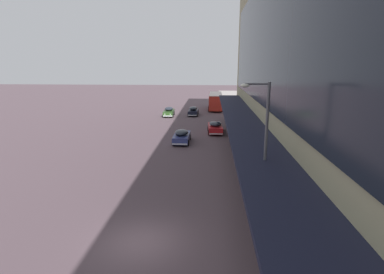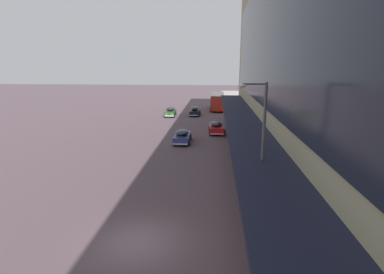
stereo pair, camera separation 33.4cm
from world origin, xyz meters
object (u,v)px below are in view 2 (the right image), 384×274
at_px(street_lamp, 260,147).
at_px(sedan_lead_near, 216,127).
at_px(pedestrian_at_kerb, 265,170).
at_px(sedan_oncoming_front, 171,112).
at_px(sedan_second_near, 182,136).
at_px(sedan_trailing_mid, 195,111).
at_px(transit_bus_kerbside_front, 217,100).

bearing_deg(street_lamp, sedan_lead_near, 95.17).
bearing_deg(pedestrian_at_kerb, sedan_oncoming_front, 110.89).
xyz_separation_m(sedan_second_near, pedestrian_at_kerb, (7.54, -12.08, 0.41)).
height_order(sedan_second_near, street_lamp, street_lamp).
bearing_deg(pedestrian_at_kerb, sedan_trailing_mid, 103.18).
bearing_deg(sedan_second_near, sedan_lead_near, 53.03).
distance_m(sedan_second_near, pedestrian_at_kerb, 14.25).
bearing_deg(sedan_oncoming_front, street_lamp, -74.53).
xyz_separation_m(sedan_oncoming_front, street_lamp, (10.15, -36.67, 3.89)).
relative_size(sedan_trailing_mid, sedan_second_near, 1.03).
bearing_deg(transit_bus_kerbside_front, street_lamp, -87.63).
distance_m(sedan_oncoming_front, pedestrian_at_kerb, 32.54).
relative_size(pedestrian_at_kerb, street_lamp, 0.24).
distance_m(transit_bus_kerbside_front, pedestrian_at_kerb, 38.94).
xyz_separation_m(transit_bus_kerbside_front, sedan_oncoming_front, (-8.29, -8.39, -1.07)).
xyz_separation_m(sedan_trailing_mid, sedan_second_near, (-0.21, -19.25, -0.02)).
height_order(pedestrian_at_kerb, street_lamp, street_lamp).
distance_m(transit_bus_kerbside_front, sedan_lead_near, 21.49).
height_order(sedan_oncoming_front, street_lamp, street_lamp).
bearing_deg(sedan_oncoming_front, pedestrian_at_kerb, -69.11).
bearing_deg(pedestrian_at_kerb, transit_bus_kerbside_front, 94.89).
relative_size(sedan_oncoming_front, pedestrian_at_kerb, 2.50).
bearing_deg(street_lamp, sedan_oncoming_front, 105.47).
distance_m(sedan_trailing_mid, street_lamp, 38.26).
relative_size(sedan_lead_near, street_lamp, 0.58).
xyz_separation_m(sedan_lead_near, pedestrian_at_kerb, (3.59, -17.33, 0.39)).
distance_m(sedan_trailing_mid, pedestrian_at_kerb, 32.19).
xyz_separation_m(sedan_oncoming_front, pedestrian_at_kerb, (11.60, -30.40, 0.40)).
relative_size(transit_bus_kerbside_front, sedan_second_near, 2.18).
height_order(sedan_lead_near, sedan_trailing_mid, sedan_trailing_mid).
distance_m(transit_bus_kerbside_front, sedan_oncoming_front, 11.84).
xyz_separation_m(sedan_oncoming_front, sedan_second_near, (4.06, -18.32, -0.01)).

